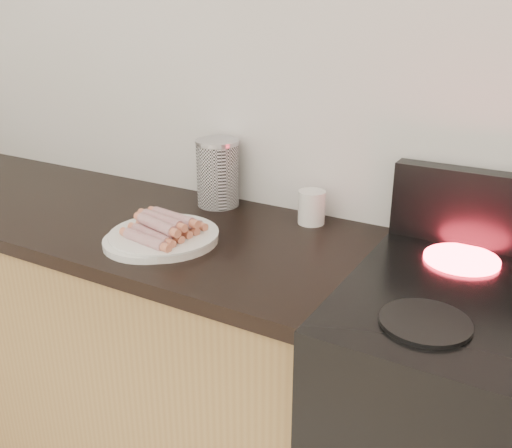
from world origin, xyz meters
The scene contains 11 objects.
wall_back centered at (0.00, 2.00, 1.30)m, with size 4.00×0.04×2.60m, color silver.
cabinet_base centered at (-0.70, 1.69, 0.43)m, with size 2.20×0.59×0.86m, color olive.
counter_slab centered at (-0.70, 1.69, 0.88)m, with size 2.20×0.62×0.04m, color black.
burner_near_left centered at (0.61, 1.51, 0.92)m, with size 0.18×0.18×0.01m, color black.
burner_far_left centered at (0.61, 1.84, 0.92)m, with size 0.18×0.18×0.01m, color #FF1E2D.
main_plate centered at (-0.11, 1.60, 0.91)m, with size 0.29×0.29×0.02m, color white.
side_plate centered at (-0.13, 1.56, 0.91)m, with size 0.26×0.26×0.02m, color white.
hotdog_pile centered at (-0.11, 1.60, 0.94)m, with size 0.14×0.22×0.06m.
plain_sausages centered at (-0.13, 1.56, 0.93)m, with size 0.14×0.05×0.02m.
canister centered at (-0.15, 1.92, 1.01)m, with size 0.14×0.14×0.21m.
mug centered at (0.17, 1.92, 0.95)m, with size 0.08×0.08×0.10m, color silver.
Camera 1 is at (0.81, 0.50, 1.50)m, focal length 40.00 mm.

